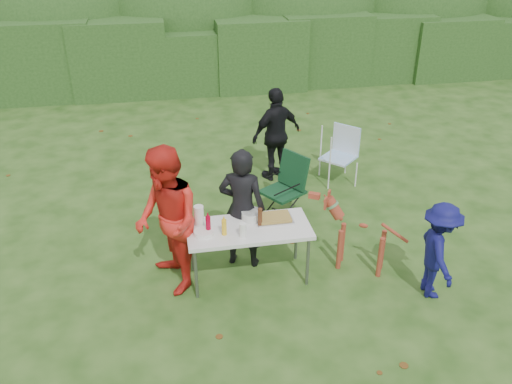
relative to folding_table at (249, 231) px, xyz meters
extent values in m
plane|color=#1E4211|center=(-0.06, -0.10, -0.69)|extent=(80.00, 80.00, 0.00)
cube|color=#23471C|center=(-0.06, 7.90, 0.16)|extent=(22.00, 1.40, 1.70)
ellipsoid|color=#3D6628|center=(-0.06, 9.50, 0.91)|extent=(20.00, 2.60, 3.20)
cube|color=silver|center=(0.00, 0.00, 0.03)|extent=(1.50, 0.70, 0.05)
cylinder|color=slate|center=(-0.68, -0.28, -0.34)|extent=(0.04, 0.04, 0.69)
cylinder|color=slate|center=(0.68, -0.28, -0.34)|extent=(0.04, 0.04, 0.69)
cylinder|color=slate|center=(-0.68, 0.28, -0.34)|extent=(0.04, 0.04, 0.69)
cylinder|color=slate|center=(0.68, 0.28, -0.34)|extent=(0.04, 0.04, 0.69)
imported|color=black|center=(-0.02, 0.33, 0.13)|extent=(0.70, 0.58, 1.63)
imported|color=red|center=(-0.96, 0.02, 0.23)|extent=(0.90, 1.04, 1.84)
imported|color=black|center=(0.94, 2.70, 0.11)|extent=(1.01, 0.73, 1.59)
imported|color=#0F1051|center=(2.12, -0.72, -0.07)|extent=(0.57, 0.85, 1.23)
cube|color=#B7B7BA|center=(0.34, 0.12, 0.06)|extent=(0.45, 0.30, 0.02)
cube|color=#A3843B|center=(0.34, 0.12, 0.09)|extent=(0.40, 0.26, 0.04)
cylinder|color=yellow|center=(-0.31, -0.10, 0.15)|extent=(0.06, 0.06, 0.20)
cylinder|color=#9D001E|center=(-0.49, -0.03, 0.16)|extent=(0.06, 0.06, 0.22)
cylinder|color=#47230F|center=(0.14, 0.01, 0.17)|extent=(0.06, 0.06, 0.24)
cylinder|color=white|center=(-0.58, 0.16, 0.18)|extent=(0.12, 0.12, 0.26)
cylinder|color=white|center=(-0.10, -0.19, 0.14)|extent=(0.08, 0.08, 0.18)
cylinder|color=silver|center=(0.08, 0.20, 0.10)|extent=(0.26, 0.26, 0.10)
cylinder|color=white|center=(-0.55, -0.06, 0.08)|extent=(0.24, 0.24, 0.05)
camera|label=1|loc=(-0.94, -5.47, 3.53)|focal=38.00mm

